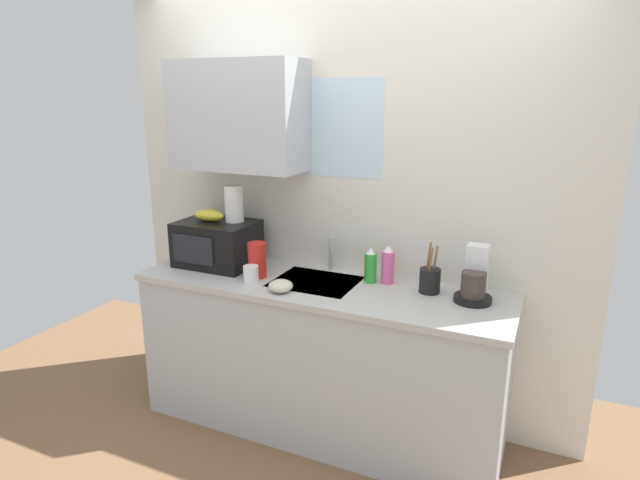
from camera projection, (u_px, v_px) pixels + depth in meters
kitchen_wall_assembly at (326, 192)px, 3.14m from camera, size 2.86×0.42×2.50m
counter_unit at (320, 356)px, 3.07m from camera, size 2.09×0.63×0.90m
sink_faucet at (331, 254)px, 3.15m from camera, size 0.03×0.03×0.20m
microwave at (217, 243)px, 3.24m from camera, size 0.46×0.35×0.27m
banana_bunch at (209, 215)px, 3.21m from camera, size 0.20×0.11×0.07m
paper_towel_roll at (234, 204)px, 3.18m from camera, size 0.11×0.11×0.22m
coffee_maker at (475, 280)px, 2.69m from camera, size 0.19×0.21×0.28m
dish_soap_bottle_green at (370, 266)px, 2.95m from camera, size 0.07×0.07×0.20m
dish_soap_bottle_pink at (388, 265)px, 2.93m from camera, size 0.07×0.07×0.22m
cereal_canister at (257, 260)px, 3.02m from camera, size 0.10×0.10×0.20m
mug_white at (251, 274)px, 2.95m from camera, size 0.08×0.08×0.09m
utensil_crock at (430, 280)px, 2.80m from camera, size 0.11×0.11×0.28m
small_bowl at (281, 286)px, 2.82m from camera, size 0.13×0.13×0.06m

